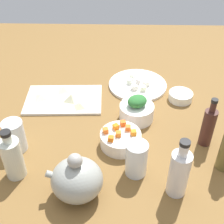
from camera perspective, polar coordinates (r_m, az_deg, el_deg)
The scene contains 30 objects.
tabletop at distance 119.46cm, azimuth -0.00°, elevation -2.44°, with size 190.00×190.00×3.00cm, color brown.
cutting_board at distance 130.83cm, azimuth -8.99°, elevation 2.31°, with size 31.74×20.26×1.00cm, color silver.
plate_tofu at distance 138.68cm, azimuth 4.79°, elevation 5.05°, with size 25.92×25.92×1.20cm, color white.
bowl_greens at distance 118.64cm, azimuth 4.60°, elevation -0.00°, with size 13.24×13.24×6.30cm, color white.
bowl_carrots at distance 107.65cm, azimuth 1.60°, elevation -5.10°, with size 14.36×14.36×5.16cm, color white.
bowl_small_side at distance 132.27cm, azimuth 12.66°, elevation 2.89°, with size 9.98×9.98×3.48cm, color white.
teapot at distance 90.96cm, azimuth -6.58°, elevation -12.37°, with size 16.75×14.39×16.63cm.
bottle_0 at distance 91.67cm, azimuth 12.39°, elevation -10.94°, with size 5.96×5.96×20.84cm.
bottle_1 at distance 99.44cm, azimuth -18.07°, elevation -8.06°, with size 6.30×6.30×18.25cm.
bottle_3 at distance 109.90cm, azimuth 17.49°, elevation -2.54°, with size 4.42×4.42×19.20cm.
drinking_glass_0 at distance 96.63cm, azimuth 4.57°, elevation -8.70°, with size 6.95×6.95×12.19cm, color white.
drinking_glass_1 at distance 109.20cm, azimuth -17.69°, elevation -4.29°, with size 7.10×7.10×11.65cm, color white.
carrot_cube_0 at distance 104.49cm, azimuth 1.20°, elevation -4.11°, with size 1.80×1.80×1.80cm, color orange.
carrot_cube_1 at distance 102.74cm, azimuth 0.00°, elevation -5.01°, with size 1.80×1.80×1.80cm, color orange.
carrot_cube_2 at distance 105.17cm, azimuth 4.04°, elevation -3.88°, with size 1.80×1.80×1.80cm, color orange.
carrot_cube_3 at distance 108.72cm, azimuth 2.08°, elevation -2.11°, with size 1.80×1.80×1.80cm, color orange.
carrot_cube_4 at distance 106.90cm, azimuth 3.02°, elevation -2.99°, with size 1.80×1.80×1.80cm, color orange.
carrot_cube_5 at distance 107.24cm, azimuth 0.71°, elevation -2.76°, with size 1.80×1.80×1.80cm, color orange.
carrot_cube_6 at distance 105.78cm, azimuth -1.21°, elevation -3.47°, with size 1.80×1.80×1.80cm, color orange.
chopped_greens_mound at distance 115.47cm, azimuth 4.73°, elevation 2.02°, with size 7.68×6.45×4.13cm, color #2E7232.
tofu_cube_0 at distance 137.85cm, azimuth 3.31°, elevation 5.75°, with size 2.20×2.20×2.20cm, color white.
tofu_cube_1 at distance 133.81cm, azimuth 4.23°, elevation 4.58°, with size 2.20×2.20×2.20cm, color white.
tofu_cube_2 at distance 138.37cm, azimuth 4.93°, elevation 5.80°, with size 2.20×2.20×2.20cm, color white.
tofu_cube_3 at distance 136.92cm, azimuth 6.40°, elevation 5.30°, with size 2.20×2.20×2.20cm, color white.
tofu_cube_4 at distance 133.62cm, azimuth 5.84°, elevation 4.42°, with size 2.20×2.20×2.20cm, color #ECF5CD.
tofu_cube_5 at distance 141.77cm, azimuth 3.87°, elevation 6.74°, with size 2.20×2.20×2.20cm, color white.
dumpling_0 at distance 132.08cm, azimuth -13.09°, elevation 2.93°, with size 5.87×5.21×2.12cm, color beige.
dumpling_1 at distance 128.26cm, azimuth -7.57°, elevation 2.75°, with size 5.57×4.85×3.04cm, color beige.
dumpling_2 at distance 124.24cm, azimuth -6.09°, elevation 1.31°, with size 4.29×4.12×2.20cm, color beige.
dumpling_3 at distance 134.79cm, azimuth -8.97°, elevation 4.31°, with size 5.31×5.18×2.04cm, color beige.
Camera 1 is at (-2.32, 90.10, 79.90)cm, focal length 49.03 mm.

